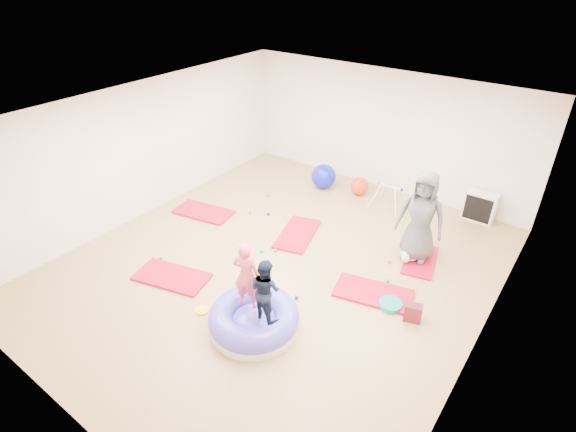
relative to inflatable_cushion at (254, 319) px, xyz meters
The scene contains 19 objects.
room 2.04m from the inflatable_cushion, 114.22° to the left, with size 7.01×8.01×2.81m.
gym_mat_front_left 1.95m from the inflatable_cushion, behind, with size 1.30×0.65×0.05m, color #D40A40.
gym_mat_mid_left 3.72m from the inflatable_cushion, 147.43° to the left, with size 1.27×0.64×0.05m, color #D40A40.
gym_mat_center_back 2.68m from the inflatable_cushion, 110.95° to the left, with size 1.26×0.63×0.05m, color #D40A40.
gym_mat_right 2.10m from the inflatable_cushion, 57.67° to the left, with size 1.28×0.64×0.05m, color #D40A40.
gym_mat_rear_right 3.44m from the inflatable_cushion, 66.04° to the left, with size 1.08×0.54×0.04m, color #D40A40.
inflatable_cushion is the anchor object (origin of this frame).
child_pink 0.81m from the inflatable_cushion, 159.90° to the left, with size 0.41×0.27×1.12m, color #F44C67.
child_navy 0.77m from the inflatable_cushion, ahead, with size 0.49×0.38×1.00m, color black.
adult_caregiver 3.48m from the inflatable_cushion, 68.11° to the left, with size 0.85×0.55×1.73m, color #4B4B4D.
infant 3.20m from the inflatable_cushion, 67.71° to the left, with size 0.33×0.34×0.20m.
ball_pit_balls 2.34m from the inflatable_cushion, 120.89° to the left, with size 4.23×3.23×0.07m.
exercise_ball_blue 4.90m from the inflatable_cushion, 109.99° to the left, with size 0.59×0.59×0.59m, color #0E17C4.
exercise_ball_orange 4.88m from the inflatable_cushion, 99.51° to the left, with size 0.42×0.42×0.42m, color red.
infant_play_gym 4.62m from the inflatable_cushion, 89.62° to the left, with size 0.72×0.68×0.55m.
cube_shelf 5.57m from the inflatable_cushion, 71.26° to the left, with size 0.64×0.32×0.64m.
balance_disc 2.23m from the inflatable_cushion, 48.39° to the left, with size 0.38×0.38×0.08m, color #128D7C.
backpack 2.46m from the inflatable_cushion, 40.03° to the left, with size 0.26×0.16×0.30m, color maroon.
yellow_toy 0.95m from the inflatable_cushion, 166.37° to the right, with size 0.22×0.22×0.03m, color yellow.
Camera 1 is at (4.06, -5.24, 5.01)m, focal length 28.00 mm.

